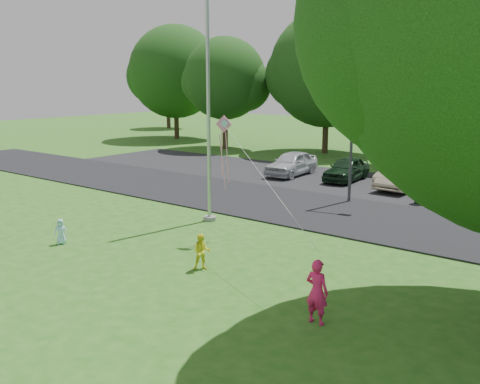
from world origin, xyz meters
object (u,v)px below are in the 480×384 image
Objects in this scene: child_yellow at (202,252)px; kite at (226,139)px; child_blue at (61,232)px; trash_can at (421,194)px; flagpole at (208,113)px; woman at (317,292)px; street_lamp at (359,113)px.

kite is (-1.25, 2.63, 2.94)m from child_yellow.
child_blue is at bearing 147.35° from child_yellow.
child_blue is (-7.53, -13.11, -0.05)m from trash_can.
flagpole reaches higher than kite.
woman is at bearing -34.31° from flagpole.
street_lamp is 7.68× the size of child_blue.
child_yellow is 5.49m from child_blue.
woman is at bearing -56.81° from child_yellow.
street_lamp is 12.94m from woman.
kite is at bearing -32.81° from woman.
kite reaches higher than child_blue.
trash_can is at bearing 52.16° from kite.
flagpole is at bearing -34.09° from woman.
flagpole is 2.88m from kite.
trash_can is 0.16× the size of kite.
kite is at bearing -107.29° from street_lamp.
flagpole is 6.61× the size of woman.
street_lamp is 6.14× the size of child_yellow.
child_yellow reaches higher than trash_can.
street_lamp is at bearing 19.94° from child_blue.
street_lamp is (3.15, 6.27, -0.19)m from flagpole.
trash_can is (5.61, 7.74, -3.68)m from flagpole.
kite reaches higher than trash_can.
kite is at bearing -4.90° from child_blue.
woman is 9.77m from child_blue.
kite is (-3.39, -9.43, 3.00)m from trash_can.
kite is (-0.92, -7.96, -0.50)m from street_lamp.
flagpole reaches higher than woman.
trash_can is 12.25m from child_yellow.
woman is at bearing -51.10° from kite.
trash_can is 13.27m from woman.
street_lamp reaches higher than trash_can.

